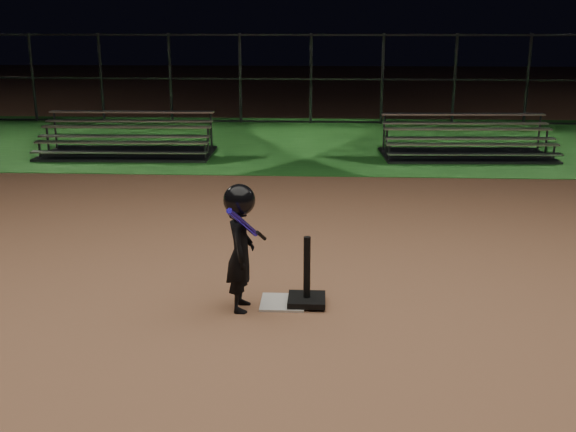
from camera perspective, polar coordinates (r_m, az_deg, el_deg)
The scene contains 8 objects.
ground at distance 7.03m, azimuth -0.44°, elevation -7.35°, with size 80.00×80.00×0.00m, color #986344.
grass_strip at distance 16.68m, azimuth 1.67°, elevation 6.33°, with size 60.00×8.00×0.01m, color #1F5E1E.
home_plate at distance 7.02m, azimuth -0.44°, elevation -7.26°, with size 0.45×0.45×0.02m, color beige.
batting_tee at distance 6.95m, azimuth 1.58°, elevation -6.31°, with size 0.38×0.38×0.70m.
child_batter at distance 6.68m, azimuth -4.02°, elevation -2.38°, with size 0.42×0.63×1.29m.
bleacher_left at distance 15.19m, azimuth -13.28°, elevation 5.66°, with size 3.69×1.88×0.89m.
bleacher_right at distance 15.08m, azimuth 14.71°, elevation 5.47°, with size 3.61×1.87×0.87m.
backstop_fence at distance 19.51m, azimuth 1.93°, elevation 11.40°, with size 20.08×0.08×2.50m.
Camera 1 is at (0.40, -6.45, 2.77)m, focal length 42.42 mm.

